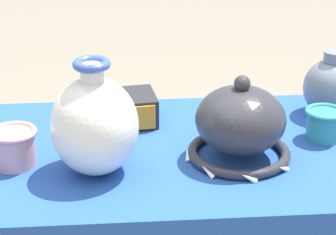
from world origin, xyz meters
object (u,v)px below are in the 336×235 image
object	(u,v)px
vase_dome_bell	(240,125)
jar_round_slate	(331,87)
cup_wide_teal	(324,123)
mosaic_tile_box	(122,109)
vase_tall_bulbous	(95,125)
cup_wide_rose	(14,146)

from	to	relation	value
vase_dome_bell	jar_round_slate	size ratio (longest dim) A/B	1.43
cup_wide_teal	mosaic_tile_box	bearing A→B (deg)	164.77
vase_tall_bulbous	cup_wide_rose	world-z (taller)	vase_tall_bulbous
vase_dome_bell	cup_wide_rose	bearing A→B (deg)	179.77
vase_dome_bell	cup_wide_rose	size ratio (longest dim) A/B	2.34
mosaic_tile_box	jar_round_slate	world-z (taller)	jar_round_slate
cup_wide_rose	vase_dome_bell	bearing A→B (deg)	-0.23
vase_tall_bulbous	mosaic_tile_box	world-z (taller)	vase_tall_bulbous
vase_tall_bulbous	vase_dome_bell	world-z (taller)	vase_tall_bulbous
mosaic_tile_box	jar_round_slate	xyz separation A→B (m)	(0.52, 0.01, 0.04)
cup_wide_teal	vase_dome_bell	bearing A→B (deg)	-160.61
mosaic_tile_box	vase_dome_bell	bearing A→B (deg)	-45.55
vase_dome_bell	jar_round_slate	world-z (taller)	vase_dome_bell
vase_dome_bell	cup_wide_teal	bearing A→B (deg)	19.39
cup_wide_rose	cup_wide_teal	size ratio (longest dim) A/B	1.11
vase_tall_bulbous	mosaic_tile_box	xyz separation A→B (m)	(0.06, 0.24, -0.07)
vase_tall_bulbous	cup_wide_rose	xyz separation A→B (m)	(-0.18, 0.04, -0.06)
jar_round_slate	vase_tall_bulbous	bearing A→B (deg)	-156.47
cup_wide_teal	vase_tall_bulbous	bearing A→B (deg)	-167.54
vase_tall_bulbous	cup_wide_teal	distance (m)	0.54
vase_tall_bulbous	cup_wide_teal	size ratio (longest dim) A/B	2.70
vase_dome_bell	jar_round_slate	distance (m)	0.34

